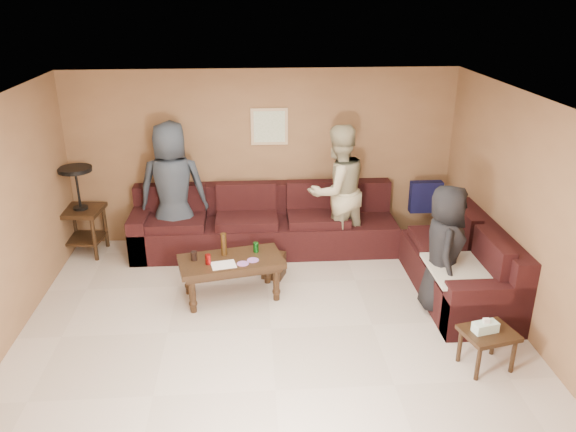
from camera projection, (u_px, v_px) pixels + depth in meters
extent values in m
plane|color=beige|center=(271.00, 329.00, 6.23)|extent=(5.50, 5.50, 0.00)
cube|color=white|center=(268.00, 109.00, 5.30)|extent=(5.50, 5.00, 0.10)
cube|color=olive|center=(263.00, 157.00, 8.06)|extent=(5.50, 0.10, 2.50)
cube|color=olive|center=(285.00, 385.00, 3.44)|extent=(5.50, 0.10, 2.50)
cube|color=olive|center=(529.00, 218.00, 5.93)|extent=(0.10, 5.00, 2.50)
cube|color=black|center=(265.00, 235.00, 8.03)|extent=(3.70, 0.90, 0.45)
cube|color=black|center=(264.00, 198.00, 8.17)|extent=(3.70, 0.24, 0.45)
cube|color=black|center=(142.00, 233.00, 7.89)|extent=(0.24, 0.90, 0.63)
cube|color=black|center=(457.00, 278.00, 6.84)|extent=(0.90, 2.00, 0.45)
cube|color=black|center=(488.00, 244.00, 6.69)|extent=(0.24, 2.00, 0.45)
cube|color=black|center=(486.00, 310.00, 6.00)|extent=(0.90, 0.24, 0.63)
cube|color=#111135|center=(426.00, 197.00, 7.98)|extent=(0.45, 0.14, 0.45)
cube|color=beige|center=(474.00, 269.00, 6.29)|extent=(1.00, 0.85, 0.04)
cube|color=#301D10|center=(231.00, 261.00, 6.70)|extent=(1.32, 0.85, 0.07)
cube|color=#301D10|center=(231.00, 266.00, 6.72)|extent=(1.22, 0.75, 0.06)
cylinder|color=#301D10|center=(193.00, 295.00, 6.47)|extent=(0.08, 0.08, 0.45)
cylinder|color=#301D10|center=(276.00, 283.00, 6.72)|extent=(0.08, 0.08, 0.45)
cylinder|color=#301D10|center=(188.00, 277.00, 6.87)|extent=(0.08, 0.08, 0.45)
cylinder|color=#301D10|center=(267.00, 267.00, 7.12)|extent=(0.08, 0.08, 0.45)
cylinder|color=#A81313|center=(208.00, 259.00, 6.54)|extent=(0.07, 0.07, 0.12)
cylinder|color=#157B24|center=(256.00, 247.00, 6.85)|extent=(0.07, 0.07, 0.12)
cylinder|color=#321E0B|center=(224.00, 244.00, 6.74)|extent=(0.07, 0.07, 0.28)
cylinder|color=black|center=(194.00, 256.00, 6.64)|extent=(0.08, 0.08, 0.11)
cube|color=silver|center=(224.00, 265.00, 6.54)|extent=(0.32, 0.27, 0.00)
cylinder|color=#E35086|center=(243.00, 264.00, 6.56)|extent=(0.14, 0.14, 0.01)
cylinder|color=#E35086|center=(253.00, 260.00, 6.65)|extent=(0.14, 0.14, 0.01)
cube|color=#301D10|center=(81.00, 211.00, 7.77)|extent=(0.62, 0.62, 0.06)
cube|color=#301D10|center=(85.00, 238.00, 7.93)|extent=(0.54, 0.54, 0.03)
cylinder|color=#301D10|center=(62.00, 238.00, 7.69)|extent=(0.06, 0.06, 0.65)
cylinder|color=#301D10|center=(94.00, 239.00, 7.68)|extent=(0.06, 0.06, 0.65)
cylinder|color=#301D10|center=(75.00, 225.00, 8.11)|extent=(0.06, 0.06, 0.65)
cylinder|color=#301D10|center=(105.00, 226.00, 8.09)|extent=(0.06, 0.06, 0.65)
cylinder|color=black|center=(81.00, 208.00, 7.75)|extent=(0.20, 0.20, 0.03)
cylinder|color=black|center=(78.00, 188.00, 7.64)|extent=(0.03, 0.03, 0.53)
cylinder|color=black|center=(75.00, 169.00, 7.54)|extent=(0.45, 0.45, 0.06)
cube|color=#301D10|center=(489.00, 333.00, 5.47)|extent=(0.58, 0.51, 0.05)
cylinder|color=#301D10|center=(478.00, 363.00, 5.35)|extent=(0.05, 0.05, 0.39)
cylinder|color=#301D10|center=(513.00, 355.00, 5.46)|extent=(0.05, 0.05, 0.39)
cylinder|color=#301D10|center=(460.00, 345.00, 5.62)|extent=(0.05, 0.05, 0.39)
cylinder|color=#301D10|center=(494.00, 338.00, 5.73)|extent=(0.05, 0.05, 0.39)
cube|color=white|center=(485.00, 327.00, 5.43)|extent=(0.26, 0.17, 0.10)
cube|color=silver|center=(486.00, 321.00, 5.41)|extent=(0.06, 0.04, 0.05)
cube|color=#301D10|center=(274.00, 265.00, 7.30)|extent=(0.34, 0.34, 0.32)
cube|color=tan|center=(269.00, 127.00, 7.88)|extent=(0.52, 0.03, 0.52)
cube|color=white|center=(269.00, 127.00, 7.87)|extent=(0.44, 0.01, 0.44)
imported|color=#2A313A|center=(173.00, 190.00, 7.67)|extent=(0.93, 0.61, 1.89)
imported|color=tan|center=(337.00, 191.00, 7.68)|extent=(1.11, 1.02, 1.85)
imported|color=black|center=(444.00, 249.00, 6.36)|extent=(0.66, 0.84, 1.52)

